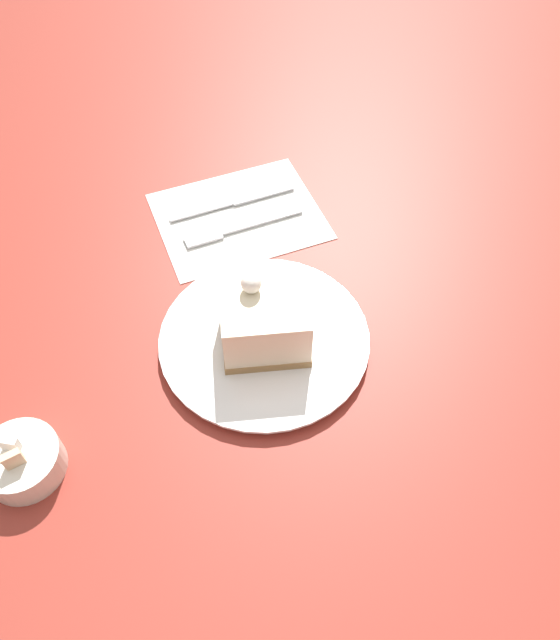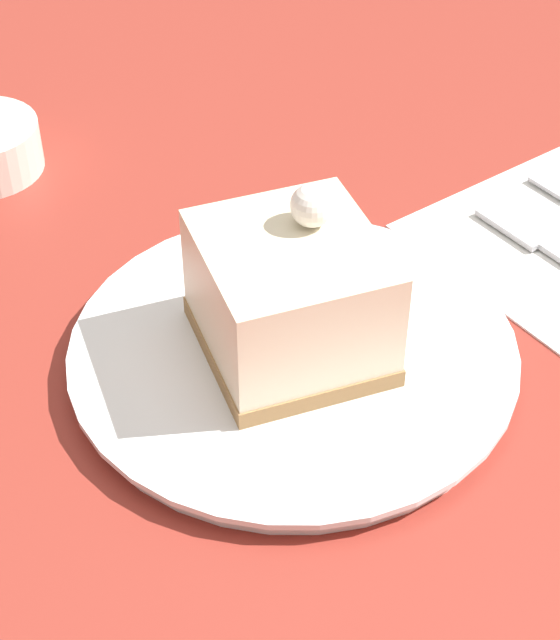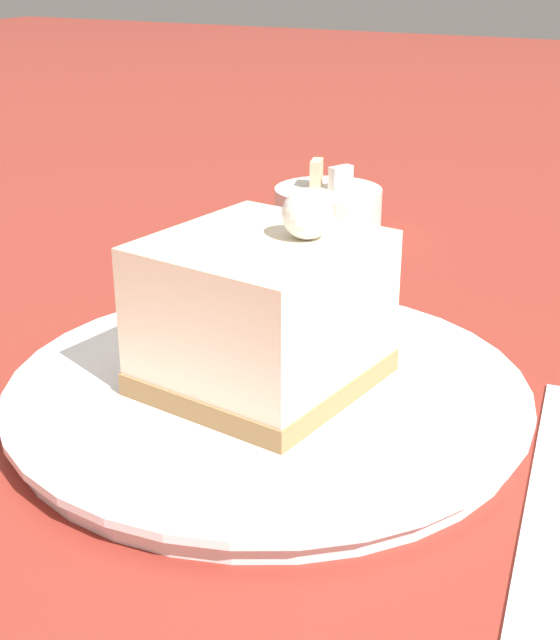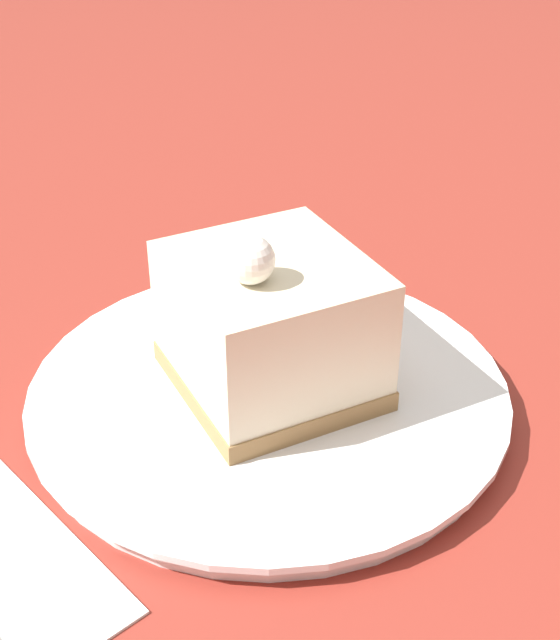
% 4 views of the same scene
% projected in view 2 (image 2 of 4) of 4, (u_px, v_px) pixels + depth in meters
% --- Properties ---
extents(ground_plane, '(4.00, 4.00, 0.00)m').
position_uv_depth(ground_plane, '(254.00, 348.00, 0.63)').
color(ground_plane, maroon).
extents(plate, '(0.26, 0.26, 0.01)m').
position_uv_depth(plate, '(293.00, 353.00, 0.62)').
color(plate, white).
rests_on(plate, ground_plane).
extents(cake_slice, '(0.11, 0.11, 0.10)m').
position_uv_depth(cake_slice, '(291.00, 296.00, 0.59)').
color(cake_slice, '#9E7547').
rests_on(cake_slice, plate).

